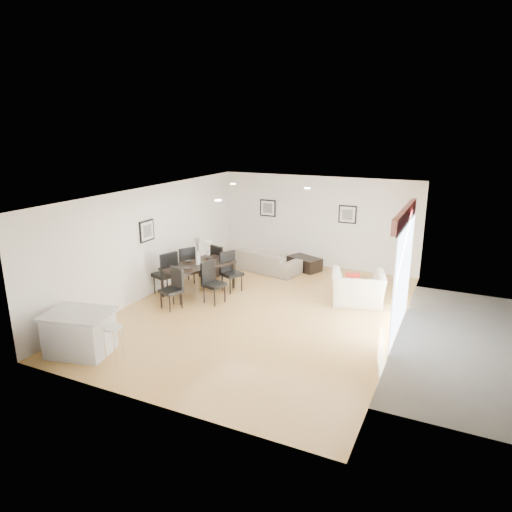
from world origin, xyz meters
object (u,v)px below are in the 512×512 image
at_px(dining_chair_wfar, 186,263).
at_px(side_table, 209,266).
at_px(bar_stool, 113,331).
at_px(dining_chair_enear, 211,280).
at_px(dining_table, 198,267).
at_px(coffee_table, 305,263).
at_px(armchair, 358,288).
at_px(dining_chair_foot, 219,260).
at_px(dining_chair_efar, 230,269).
at_px(dining_chair_wnear, 167,271).
at_px(dining_chair_head, 174,286).
at_px(kitchen_island, 80,333).
at_px(sofa, 265,260).

height_order(dining_chair_wfar, side_table, dining_chair_wfar).
xyz_separation_m(dining_chair_wfar, bar_stool, (1.19, -4.11, 0.02)).
bearing_deg(dining_chair_enear, dining_table, 69.59).
relative_size(coffee_table, bar_stool, 1.36).
height_order(armchair, dining_table, armchair).
bearing_deg(bar_stool, dining_chair_wfar, 106.15).
height_order(coffee_table, side_table, side_table).
bearing_deg(dining_chair_wfar, bar_stool, 48.19).
bearing_deg(dining_chair_wfar, dining_chair_foot, 171.05).
xyz_separation_m(dining_chair_efar, bar_stool, (-0.09, -4.20, 0.03)).
height_order(dining_chair_foot, coffee_table, dining_chair_foot).
bearing_deg(dining_chair_wnear, dining_chair_head, 64.56).
relative_size(dining_chair_wfar, dining_chair_enear, 1.03).
relative_size(dining_chair_wnear, kitchen_island, 0.83).
relative_size(armchair, coffee_table, 1.28).
xyz_separation_m(dining_chair_wnear, coffee_table, (2.43, 3.43, -0.43)).
height_order(dining_chair_head, dining_chair_foot, dining_chair_foot).
distance_m(armchair, coffee_table, 2.88).
bearing_deg(side_table, dining_chair_head, -79.03).
distance_m(dining_chair_wnear, dining_chair_enear, 1.26).
relative_size(sofa, dining_chair_wfar, 2.04).
relative_size(dining_chair_head, side_table, 1.66).
distance_m(dining_chair_efar, kitchen_island, 4.29).
relative_size(dining_chair_wfar, bar_stool, 1.48).
relative_size(armchair, dining_chair_efar, 1.19).
bearing_deg(dining_chair_enear, dining_chair_efar, 13.26).
height_order(dining_chair_head, bar_stool, dining_chair_head).
height_order(dining_chair_wfar, dining_chair_enear, dining_chair_wfar).
xyz_separation_m(dining_chair_enear, kitchen_island, (-0.89, -3.28, -0.15)).
xyz_separation_m(dining_chair_wnear, bar_stool, (1.17, -3.23, -0.02)).
distance_m(dining_chair_enear, dining_chair_foot, 1.67).
bearing_deg(armchair, bar_stool, 39.48).
distance_m(armchair, side_table, 4.27).
bearing_deg(dining_chair_head, kitchen_island, -76.91).
relative_size(armchair, side_table, 2.10).
distance_m(coffee_table, kitchen_island, 6.97).
relative_size(dining_table, dining_chair_enear, 1.98).
relative_size(sofa, dining_chair_enear, 2.10).
bearing_deg(armchair, coffee_table, -60.07).
bearing_deg(dining_chair_wfar, dining_chair_enear, 89.01).
xyz_separation_m(dining_table, dining_chair_foot, (-0.02, 1.11, -0.12)).
bearing_deg(bar_stool, sofa, 87.83).
xyz_separation_m(dining_chair_wnear, kitchen_island, (0.37, -3.23, -0.21)).
xyz_separation_m(armchair, bar_stool, (-3.29, -4.63, 0.20)).
relative_size(dining_chair_wfar, side_table, 1.78).
bearing_deg(bar_stool, side_table, 101.18).
height_order(dining_chair_wnear, dining_chair_wfar, dining_chair_wnear).
relative_size(dining_chair_enear, coffee_table, 1.06).
height_order(dining_table, dining_chair_efar, dining_chair_efar).
height_order(dining_chair_wnear, dining_chair_head, dining_chair_wnear).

